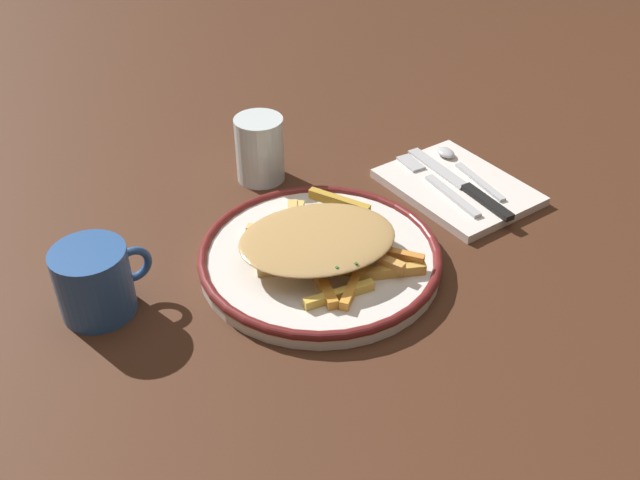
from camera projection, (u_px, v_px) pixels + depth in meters
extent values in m
plane|color=#452617|center=(320.00, 264.00, 0.86)|extent=(2.60, 2.60, 0.00)
cylinder|color=silver|center=(320.00, 259.00, 0.85)|extent=(0.29, 0.29, 0.02)
torus|color=maroon|center=(320.00, 253.00, 0.85)|extent=(0.29, 0.29, 0.01)
cube|color=#F4BF64|center=(273.00, 233.00, 0.87)|extent=(0.05, 0.06, 0.01)
cube|color=#F1BB5F|center=(292.00, 219.00, 0.89)|extent=(0.05, 0.07, 0.01)
cube|color=gold|center=(339.00, 202.00, 0.90)|extent=(0.05, 0.08, 0.01)
cube|color=gold|center=(353.00, 285.00, 0.79)|extent=(0.07, 0.06, 0.01)
cube|color=gold|center=(320.00, 255.00, 0.83)|extent=(0.02, 0.06, 0.01)
cube|color=#E6C165|center=(295.00, 220.00, 0.89)|extent=(0.06, 0.06, 0.01)
cube|color=gold|center=(370.00, 255.00, 0.82)|extent=(0.04, 0.09, 0.01)
cube|color=gold|center=(339.00, 294.00, 0.78)|extent=(0.08, 0.02, 0.01)
cube|color=gold|center=(309.00, 231.00, 0.85)|extent=(0.03, 0.08, 0.01)
cube|color=orange|center=(386.00, 252.00, 0.82)|extent=(0.06, 0.08, 0.01)
cube|color=#DAAB55|center=(290.00, 268.00, 0.81)|extent=(0.07, 0.05, 0.01)
cube|color=gold|center=(303.00, 242.00, 0.85)|extent=(0.06, 0.06, 0.01)
cube|color=#DFB854|center=(302.00, 252.00, 0.82)|extent=(0.05, 0.06, 0.01)
cube|color=#F0BD58|center=(324.00, 231.00, 0.85)|extent=(0.09, 0.04, 0.01)
cube|color=gold|center=(318.00, 265.00, 0.82)|extent=(0.07, 0.07, 0.01)
cube|color=gold|center=(390.00, 272.00, 0.81)|extent=(0.08, 0.04, 0.01)
cube|color=orange|center=(325.00, 288.00, 0.79)|extent=(0.03, 0.06, 0.01)
cube|color=gold|center=(291.00, 247.00, 0.85)|extent=(0.04, 0.09, 0.01)
cube|color=gold|center=(301.00, 237.00, 0.85)|extent=(0.08, 0.05, 0.01)
ellipsoid|color=tan|center=(318.00, 238.00, 0.82)|extent=(0.22, 0.19, 0.01)
cube|color=#246C32|center=(337.00, 267.00, 0.77)|extent=(0.00, 0.00, 0.00)
cube|color=#2D6E27|center=(321.00, 232.00, 0.83)|extent=(0.00, 0.00, 0.00)
cube|color=#1F7330|center=(337.00, 256.00, 0.79)|extent=(0.00, 0.00, 0.00)
cube|color=#236A29|center=(342.00, 218.00, 0.85)|extent=(0.00, 0.00, 0.00)
cube|color=#246137|center=(286.00, 229.00, 0.83)|extent=(0.00, 0.00, 0.00)
cube|color=#286238|center=(349.00, 254.00, 0.79)|extent=(0.00, 0.00, 0.00)
cube|color=#2E5D24|center=(358.00, 214.00, 0.85)|extent=(0.00, 0.00, 0.00)
cube|color=#2D6222|center=(356.00, 264.00, 0.78)|extent=(0.00, 0.00, 0.00)
cube|color=silver|center=(457.00, 187.00, 0.98)|extent=(0.16, 0.20, 0.01)
cube|color=silver|center=(452.00, 196.00, 0.95)|extent=(0.02, 0.11, 0.01)
cube|color=silver|center=(411.00, 163.00, 1.02)|extent=(0.03, 0.05, 0.00)
cube|color=black|center=(487.00, 202.00, 0.94)|extent=(0.02, 0.09, 0.01)
cube|color=silver|center=(438.00, 168.00, 1.01)|extent=(0.02, 0.12, 0.00)
cube|color=silver|center=(480.00, 182.00, 0.98)|extent=(0.02, 0.10, 0.00)
ellipsoid|color=silver|center=(446.00, 153.00, 1.04)|extent=(0.03, 0.03, 0.01)
cylinder|color=silver|center=(260.00, 149.00, 0.99)|extent=(0.07, 0.07, 0.09)
cylinder|color=#2B5496|center=(94.00, 282.00, 0.77)|extent=(0.08, 0.08, 0.08)
torus|color=#2B5496|center=(133.00, 265.00, 0.78)|extent=(0.05, 0.01, 0.05)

